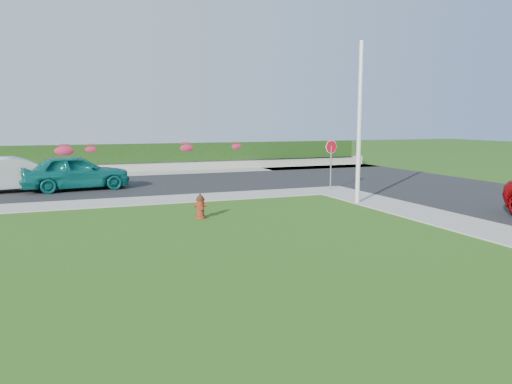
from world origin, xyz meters
name	(u,v)px	position (x,y,z in m)	size (l,w,h in m)	color
ground	(260,256)	(0.00, 0.00, 0.00)	(120.00, 120.00, 0.00)	black
street_right	(508,200)	(12.00, 4.00, 0.02)	(8.00, 32.00, 0.04)	black
street_far	(44,189)	(-5.00, 14.00, 0.02)	(26.00, 8.00, 0.04)	black
sidewalk_far	(9,208)	(-6.00, 9.00, 0.02)	(24.00, 2.00, 0.04)	gray
curb_corner	(331,190)	(7.00, 9.00, 0.02)	(2.00, 2.00, 0.04)	gray
sidewalk_beyond	(122,175)	(-1.00, 19.00, 0.02)	(34.00, 2.00, 0.04)	gray
retaining_wall	(119,168)	(-1.00, 20.50, 0.30)	(34.00, 0.40, 0.60)	gray
hedge	(118,153)	(-1.00, 20.60, 1.15)	(32.00, 0.90, 1.10)	black
fire_hydrant	(200,207)	(-0.11, 4.90, 0.38)	(0.41, 0.39, 0.79)	#56130D
sedan_teal	(76,172)	(-3.62, 13.10, 0.83)	(1.85, 4.61, 1.57)	#0C5D59
sedan_silver	(18,174)	(-5.99, 13.53, 0.79)	(1.59, 4.55, 1.50)	#B4B7BD
utility_pole	(359,124)	(6.13, 5.54, 2.97)	(0.16, 0.16, 5.95)	silver
stop_sign	(331,154)	(7.01, 9.09, 1.65)	(0.61, 0.11, 2.25)	slate
flower_clump_c	(64,150)	(-4.02, 20.50, 1.40)	(1.52, 0.98, 0.76)	#BE204F
flower_clump_d	(91,149)	(-2.57, 20.50, 1.45)	(1.28, 0.82, 0.64)	#BE204F
flower_clump_e	(185,148)	(3.10, 20.50, 1.42)	(1.40, 0.90, 0.70)	#BE204F
flower_clump_f	(235,146)	(6.39, 20.50, 1.44)	(1.29, 0.83, 0.65)	#BE204F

